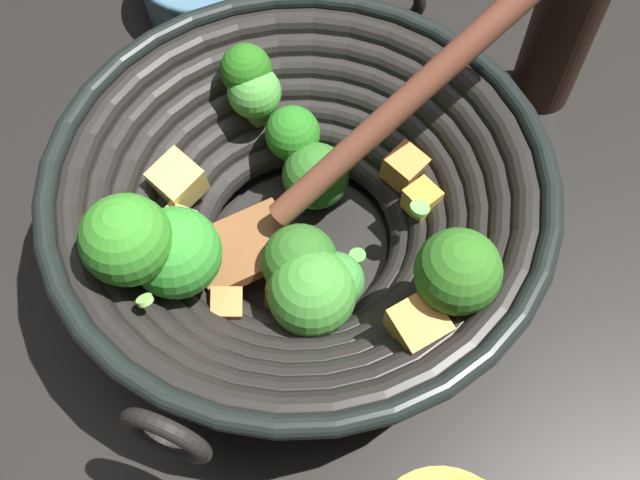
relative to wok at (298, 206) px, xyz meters
The scene contains 3 objects.
ground_plane 0.07m from the wok, 166.64° to the right, with size 4.00×4.00×0.00m, color black.
wok is the anchor object (origin of this frame).
soy_sauce_bottle 0.26m from the wok, 165.28° to the left, with size 0.05×0.05×0.21m.
Camera 1 is at (0.21, 0.18, 0.49)m, focal length 41.54 mm.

